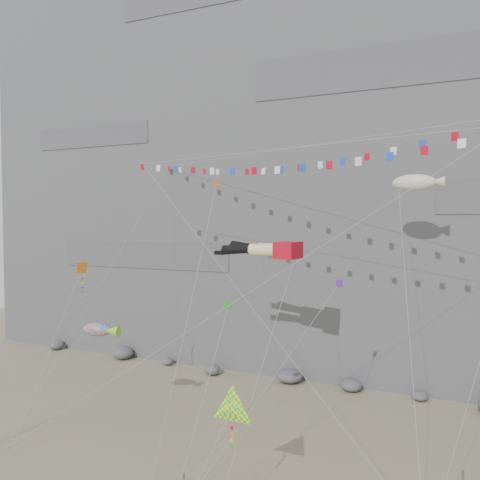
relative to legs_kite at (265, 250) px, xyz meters
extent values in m
plane|color=gray|center=(-1.05, -7.06, -13.71)|extent=(120.00, 120.00, 0.00)
cube|color=slate|center=(-1.05, 24.94, 11.29)|extent=(80.00, 28.00, 50.00)
cube|color=#B80B1A|center=(1.91, -0.28, 0.01)|extent=(1.84, 2.32, 1.25)
cylinder|color=#FFD59F|center=(0.02, -0.62, 0.01)|extent=(2.22, 1.23, 0.92)
sphere|color=black|center=(-1.03, -0.46, 0.01)|extent=(0.84, 0.84, 0.84)
cone|color=black|center=(-2.26, -0.26, -0.06)|extent=(2.61, 1.15, 0.86)
cube|color=black|center=(-3.91, -0.01, -0.34)|extent=(0.86, 0.49, 0.31)
cylinder|color=#FFD59F|center=(0.21, 0.61, 0.01)|extent=(2.22, 1.23, 0.92)
sphere|color=black|center=(-0.83, 0.77, 0.01)|extent=(0.84, 0.84, 0.84)
cone|color=black|center=(-2.06, 0.97, 0.13)|extent=(2.62, 1.15, 0.92)
cube|color=black|center=(-3.72, 1.23, 0.04)|extent=(0.86, 0.49, 0.31)
cylinder|color=gray|center=(2.11, -7.58, -6.83)|extent=(0.03, 0.03, 20.00)
cylinder|color=gray|center=(-7.23, -3.65, -2.74)|extent=(0.03, 0.03, 30.72)
cube|color=slate|center=(-15.36, -10.75, -13.66)|extent=(0.16, 0.16, 0.10)
cylinder|color=gray|center=(7.27, -5.61, -3.15)|extent=(0.03, 0.03, 24.30)
cylinder|color=gray|center=(-13.88, -8.22, -7.59)|extent=(0.03, 0.03, 14.02)
cube|color=slate|center=(-13.95, -11.72, -13.66)|extent=(0.16, 0.16, 0.10)
cylinder|color=gray|center=(-14.06, -8.80, -9.88)|extent=(0.03, 0.03, 11.14)
cylinder|color=gray|center=(1.26, -12.99, -10.71)|extent=(0.03, 0.03, 6.85)
cylinder|color=gray|center=(11.11, -1.70, -4.23)|extent=(0.03, 0.03, 23.45)
cylinder|color=gray|center=(-3.58, -5.68, -4.15)|extent=(0.03, 0.03, 24.79)
cylinder|color=gray|center=(2.78, -7.31, -7.92)|extent=(0.03, 0.03, 17.89)
cylinder|color=gray|center=(-0.95, -8.57, -8.72)|extent=(0.03, 0.03, 13.61)
camera|label=1|loc=(12.27, -33.81, 2.21)|focal=35.00mm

